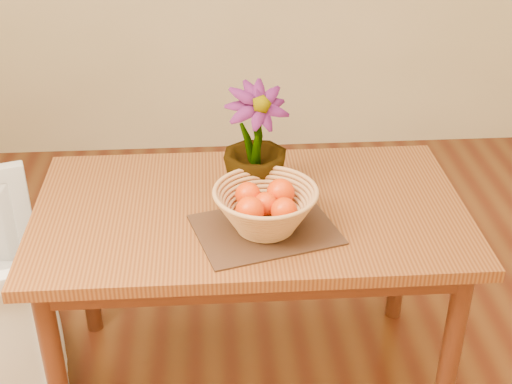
{
  "coord_description": "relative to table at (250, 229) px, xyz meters",
  "views": [
    {
      "loc": [
        -0.11,
        -1.67,
        1.96
      ],
      "look_at": [
        0.01,
        0.19,
        0.87
      ],
      "focal_mm": 50.0,
      "sensor_mm": 36.0,
      "label": 1
    }
  ],
  "objects": [
    {
      "name": "table",
      "position": [
        0.0,
        0.0,
        0.0
      ],
      "size": [
        1.4,
        0.8,
        0.75
      ],
      "color": "brown",
      "rests_on": "floor"
    },
    {
      "name": "placemat",
      "position": [
        0.04,
        -0.14,
        0.09
      ],
      "size": [
        0.49,
        0.41,
        0.01
      ],
      "primitive_type": "cube",
      "rotation": [
        0.0,
        0.0,
        0.27
      ],
      "color": "#3D2416",
      "rests_on": "table"
    },
    {
      "name": "orange_pile",
      "position": [
        0.04,
        -0.14,
        0.19
      ],
      "size": [
        0.19,
        0.19,
        0.09
      ],
      "rotation": [
        0.0,
        0.0,
        0.18
      ],
      "color": "#F14103",
      "rests_on": "wicker_basket"
    },
    {
      "name": "wicker_basket",
      "position": [
        0.04,
        -0.14,
        0.16
      ],
      "size": [
        0.32,
        0.32,
        0.13
      ],
      "color": "tan",
      "rests_on": "placemat"
    },
    {
      "name": "potted_plant",
      "position": [
        0.02,
        0.08,
        0.28
      ],
      "size": [
        0.27,
        0.27,
        0.38
      ],
      "primitive_type": "imported",
      "rotation": [
        0.0,
        0.0,
        0.34
      ],
      "color": "#183F12",
      "rests_on": "table"
    }
  ]
}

